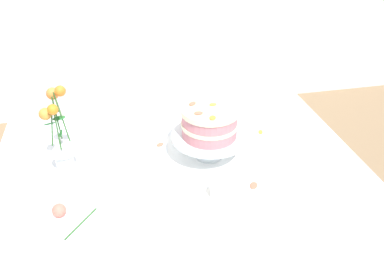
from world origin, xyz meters
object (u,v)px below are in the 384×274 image
at_px(dining_table, 181,188).
at_px(fallen_rose, 60,211).
at_px(flower_vase, 60,140).
at_px(layer_cake, 210,121).
at_px(teacup, 222,193).
at_px(cake_stand, 209,139).

bearing_deg(dining_table, fallen_rose, -159.61).
distance_m(flower_vase, fallen_rose, 0.28).
distance_m(layer_cake, teacup, 0.28).
bearing_deg(fallen_rose, flower_vase, 89.35).
bearing_deg(dining_table, layer_cake, 27.98).
bearing_deg(cake_stand, teacup, -94.03).
bearing_deg(cake_stand, layer_cake, -149.70).
relative_size(cake_stand, fallen_rose, 2.09).
xyz_separation_m(dining_table, cake_stand, (0.12, 0.07, 0.17)).
bearing_deg(dining_table, flower_vase, 166.69).
xyz_separation_m(dining_table, teacup, (0.11, -0.18, 0.11)).
xyz_separation_m(layer_cake, fallen_rose, (-0.55, -0.22, -0.14)).
bearing_deg(flower_vase, teacup, -28.07).
distance_m(dining_table, teacup, 0.24).
distance_m(cake_stand, layer_cake, 0.08).
bearing_deg(teacup, flower_vase, 151.93).
height_order(dining_table, fallen_rose, fallen_rose).
distance_m(layer_cake, fallen_rose, 0.61).
relative_size(cake_stand, flower_vase, 0.86).
distance_m(dining_table, layer_cake, 0.29).
distance_m(dining_table, fallen_rose, 0.47).
xyz_separation_m(flower_vase, fallen_rose, (-0.00, -0.26, -0.11)).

